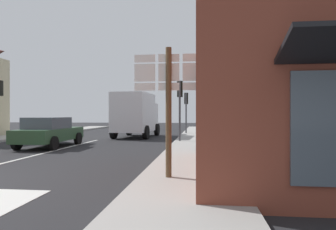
{
  "coord_description": "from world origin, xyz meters",
  "views": [
    {
      "loc": [
        6.5,
        -5.79,
        1.62
      ],
      "look_at": [
        4.41,
        12.61,
        1.58
      ],
      "focal_mm": 31.49,
      "sensor_mm": 36.0,
      "label": 1
    }
  ],
  "objects_px": {
    "sedan_far": "(49,132)",
    "traffic_light_near_right": "(180,97)",
    "delivery_truck": "(136,114)",
    "traffic_light_far_right": "(186,104)",
    "route_sign_post": "(169,98)"
  },
  "relations": [
    {
      "from": "sedan_far",
      "to": "traffic_light_near_right",
      "type": "distance_m",
      "value": 7.11
    },
    {
      "from": "delivery_truck",
      "to": "traffic_light_far_right",
      "type": "relative_size",
      "value": 1.53
    },
    {
      "from": "sedan_far",
      "to": "traffic_light_far_right",
      "type": "relative_size",
      "value": 1.26
    },
    {
      "from": "delivery_truck",
      "to": "route_sign_post",
      "type": "height_order",
      "value": "route_sign_post"
    },
    {
      "from": "route_sign_post",
      "to": "traffic_light_near_right",
      "type": "height_order",
      "value": "traffic_light_near_right"
    },
    {
      "from": "sedan_far",
      "to": "traffic_light_far_right",
      "type": "height_order",
      "value": "traffic_light_far_right"
    },
    {
      "from": "delivery_truck",
      "to": "traffic_light_far_right",
      "type": "distance_m",
      "value": 4.69
    },
    {
      "from": "route_sign_post",
      "to": "traffic_light_far_right",
      "type": "relative_size",
      "value": 0.96
    },
    {
      "from": "sedan_far",
      "to": "route_sign_post",
      "type": "height_order",
      "value": "route_sign_post"
    },
    {
      "from": "delivery_truck",
      "to": "traffic_light_near_right",
      "type": "bearing_deg",
      "value": -47.97
    },
    {
      "from": "sedan_far",
      "to": "delivery_truck",
      "type": "xyz_separation_m",
      "value": [
        2.91,
        6.53,
        0.89
      ]
    },
    {
      "from": "sedan_far",
      "to": "traffic_light_far_right",
      "type": "xyz_separation_m",
      "value": [
        6.28,
        9.68,
        1.71
      ]
    },
    {
      "from": "route_sign_post",
      "to": "traffic_light_far_right",
      "type": "bearing_deg",
      "value": 91.51
    },
    {
      "from": "sedan_far",
      "to": "delivery_truck",
      "type": "distance_m",
      "value": 7.21
    },
    {
      "from": "delivery_truck",
      "to": "route_sign_post",
      "type": "bearing_deg",
      "value": -74.14
    }
  ]
}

